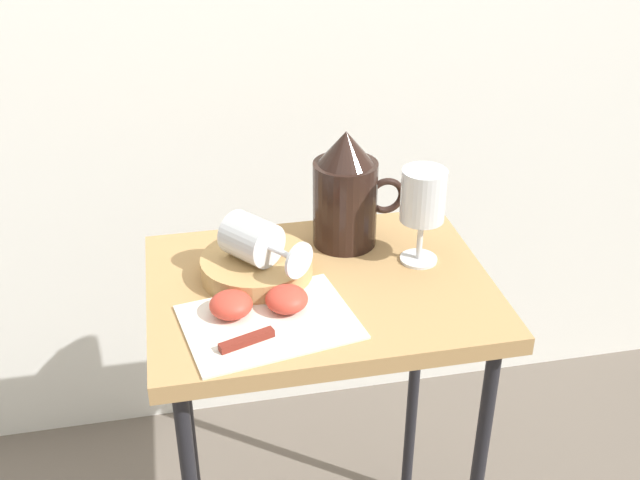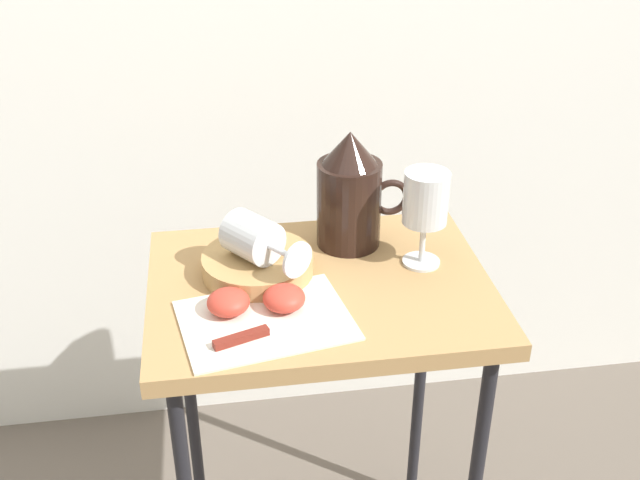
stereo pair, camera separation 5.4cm
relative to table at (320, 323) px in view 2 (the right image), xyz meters
name	(u,v)px [view 2 (the right image)]	position (x,y,z in m)	size (l,w,h in m)	color
table	(320,323)	(0.00, 0.00, 0.00)	(0.56, 0.42, 0.73)	#AD8451
linen_napkin	(265,320)	(-0.10, -0.10, 0.08)	(0.25, 0.19, 0.00)	silver
basket_tray	(258,264)	(-0.10, 0.04, 0.10)	(0.18, 0.18, 0.04)	tan
pitcher	(350,200)	(0.07, 0.12, 0.17)	(0.16, 0.11, 0.21)	black
wine_glass_upright	(426,203)	(0.18, 0.03, 0.20)	(0.07, 0.07, 0.17)	silver
wine_glass_tipped_near	(254,238)	(-0.10, 0.03, 0.16)	(0.14, 0.16, 0.07)	silver
apple_half_left	(228,302)	(-0.15, -0.07, 0.11)	(0.07, 0.07, 0.04)	#CC3D2D
apple_half_right	(284,298)	(-0.07, -0.07, 0.11)	(0.07, 0.07, 0.04)	#CC3D2D
knife	(261,332)	(-0.11, -0.13, 0.09)	(0.20, 0.08, 0.01)	silver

